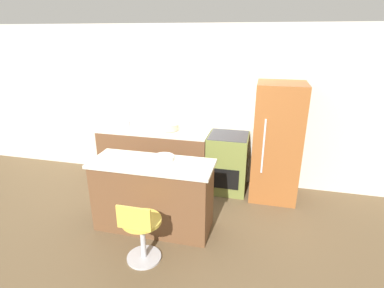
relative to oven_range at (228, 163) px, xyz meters
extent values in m
plane|color=brown|center=(-0.97, -0.33, -0.47)|extent=(14.00, 14.00, 0.00)
cube|color=beige|center=(-0.97, 0.34, 0.83)|extent=(8.00, 0.06, 2.60)
cube|color=brown|center=(-1.25, 0.00, -0.02)|extent=(1.85, 0.61, 0.91)
cube|color=beige|center=(-1.25, 0.00, 0.45)|extent=(1.85, 0.61, 0.03)
cube|color=#9EA3A8|center=(-1.57, 0.00, 0.47)|extent=(0.44, 0.34, 0.01)
cube|color=brown|center=(-0.81, -1.27, -0.02)|extent=(1.50, 0.57, 0.90)
cube|color=beige|center=(-0.81, -1.27, 0.45)|extent=(1.56, 0.61, 0.04)
cube|color=olive|center=(0.00, 0.00, 0.00)|extent=(0.63, 0.61, 0.94)
cube|color=black|center=(0.00, -0.31, -0.14)|extent=(0.44, 0.01, 0.33)
cube|color=#333338|center=(0.00, 0.00, 0.47)|extent=(0.60, 0.58, 0.01)
cube|color=#995628|center=(0.73, -0.04, 0.43)|extent=(0.69, 0.69, 1.80)
cube|color=silver|center=(0.54, -0.39, 0.47)|extent=(0.02, 0.02, 0.81)
cylinder|color=#B7B7BC|center=(-0.71, -1.88, -0.46)|extent=(0.40, 0.40, 0.02)
cylinder|color=#B7B7BC|center=(-0.71, -1.88, -0.23)|extent=(0.06, 0.06, 0.49)
cylinder|color=gold|center=(-0.71, -1.88, 0.04)|extent=(0.44, 0.44, 0.04)
cube|color=gold|center=(-0.71, -2.07, 0.19)|extent=(0.38, 0.02, 0.26)
cylinder|color=silver|center=(-1.78, 0.04, 0.53)|extent=(0.17, 0.17, 0.11)
sphere|color=silver|center=(-1.78, 0.04, 0.61)|extent=(0.09, 0.09, 0.09)
cylinder|color=#C1B28E|center=(-0.98, 0.04, 0.53)|extent=(0.28, 0.28, 0.10)
cylinder|color=white|center=(-0.68, -1.17, 0.50)|extent=(0.26, 0.26, 0.06)
camera|label=1|loc=(0.50, -4.47, 1.98)|focal=28.00mm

